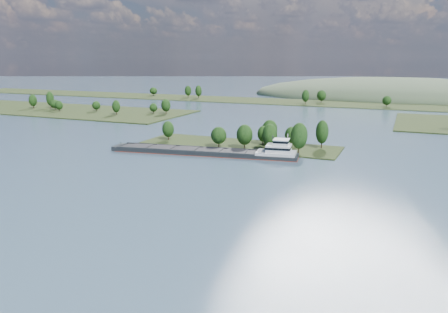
% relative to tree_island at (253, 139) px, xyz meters
% --- Properties ---
extents(ground, '(1800.00, 1800.00, 0.00)m').
position_rel_tree_island_xyz_m(ground, '(-7.56, -58.99, -4.25)').
color(ground, '#384D61').
rests_on(ground, ground).
extents(tree_island, '(100.00, 30.96, 15.58)m').
position_rel_tree_island_xyz_m(tree_island, '(0.00, 0.00, 0.00)').
color(tree_island, black).
rests_on(tree_island, ground).
extents(left_bank, '(300.00, 80.00, 16.05)m').
position_rel_tree_island_xyz_m(left_bank, '(-236.47, 81.06, -3.35)').
color(left_bank, black).
rests_on(left_bank, ground).
extents(back_shoreline, '(900.00, 60.00, 15.20)m').
position_rel_tree_island_xyz_m(back_shoreline, '(0.46, 220.84, -3.53)').
color(back_shoreline, black).
rests_on(back_shoreline, ground).
extents(hill_west, '(320.00, 160.00, 44.00)m').
position_rel_tree_island_xyz_m(hill_west, '(52.44, 321.01, -4.25)').
color(hill_west, '#3E5037').
rests_on(hill_west, ground).
extents(cargo_barge, '(88.64, 23.26, 11.91)m').
position_rel_tree_island_xyz_m(cargo_barge, '(-10.07, -22.93, -2.75)').
color(cargo_barge, black).
rests_on(cargo_barge, ground).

